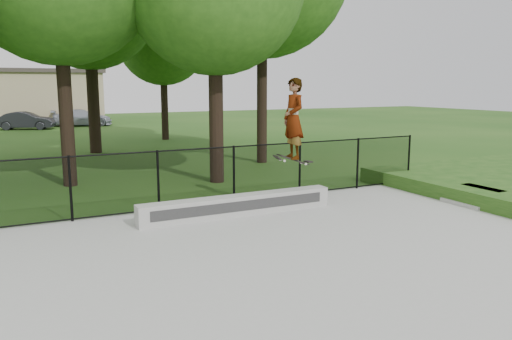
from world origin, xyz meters
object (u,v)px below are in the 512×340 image
(car_b, at_px, (26,121))
(car_c, at_px, (82,118))
(grind_ledge, at_px, (238,205))
(skater_airborne, at_px, (293,120))

(car_b, distance_m, car_c, 4.21)
(grind_ledge, xyz_separation_m, car_c, (0.59, 29.38, 0.33))
(car_c, xyz_separation_m, skater_airborne, (0.81, -29.52, 1.64))
(car_b, bearing_deg, skater_airborne, -152.56)
(car_c, bearing_deg, skater_airborne, -167.91)
(car_c, distance_m, skater_airborne, 29.58)
(grind_ledge, bearing_deg, skater_airborne, -5.75)
(grind_ledge, relative_size, skater_airborne, 2.24)
(car_c, relative_size, skater_airborne, 1.85)
(grind_ledge, bearing_deg, car_c, 88.85)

